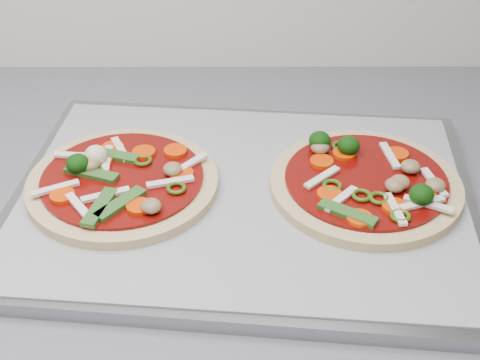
{
  "coord_description": "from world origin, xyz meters",
  "views": [
    {
      "loc": [
        0.03,
        0.73,
        1.33
      ],
      "look_at": [
        0.03,
        1.28,
        0.93
      ],
      "focal_mm": 50.0,
      "sensor_mm": 36.0,
      "label": 1
    }
  ],
  "objects": [
    {
      "name": "countertop",
      "position": [
        0.0,
        1.3,
        0.88
      ],
      "size": [
        3.6,
        0.6,
        0.04
      ],
      "primitive_type": "cube",
      "color": "slate",
      "rests_on": "base_cabinet"
    },
    {
      "name": "baking_tray",
      "position": [
        0.03,
        1.28,
        0.91
      ],
      "size": [
        0.51,
        0.4,
        0.02
      ],
      "primitive_type": "cube",
      "rotation": [
        0.0,
        0.0,
        -0.1
      ],
      "color": "gray",
      "rests_on": "countertop"
    },
    {
      "name": "parchment",
      "position": [
        0.03,
        1.28,
        0.92
      ],
      "size": [
        0.48,
        0.37,
        0.0
      ],
      "primitive_type": "cube",
      "rotation": [
        0.0,
        0.0,
        -0.09
      ],
      "color": "gray",
      "rests_on": "baking_tray"
    },
    {
      "name": "pizza_left",
      "position": [
        -0.09,
        1.29,
        0.93
      ],
      "size": [
        0.23,
        0.23,
        0.03
      ],
      "rotation": [
        0.0,
        0.0,
        -0.16
      ],
      "color": "tan",
      "rests_on": "parchment"
    },
    {
      "name": "pizza_right",
      "position": [
        0.16,
        1.28,
        0.93
      ],
      "size": [
        0.23,
        0.23,
        0.03
      ],
      "rotation": [
        0.0,
        0.0,
        -0.19
      ],
      "color": "tan",
      "rests_on": "parchment"
    }
  ]
}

